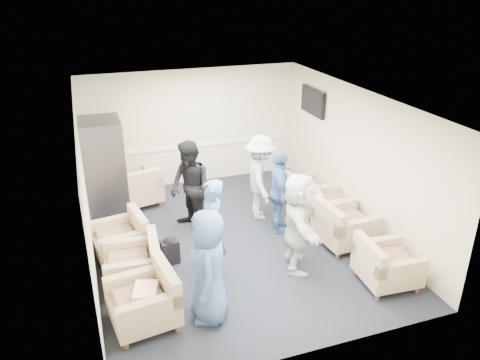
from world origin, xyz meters
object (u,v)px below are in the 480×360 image
object	(u,v)px
armchair_corner	(137,189)
person_front_left	(209,267)
person_back_left	(190,188)
armchair_right_near	(384,266)
vending_machine	(105,168)
armchair_right_far	(305,193)
person_mid_right	(279,192)
armchair_right_midfar	(326,206)
armchair_left_near	(147,302)
person_back_right	(260,178)
armchair_right_midnear	(342,227)
armchair_left_mid	(136,265)
person_mid_left	(212,231)
armchair_left_far	(123,239)
person_front_right	(298,223)

from	to	relation	value
armchair_corner	person_front_left	xyz separation A→B (m)	(0.48, -4.04, 0.48)
person_back_left	armchair_right_near	bearing A→B (deg)	22.86
vending_machine	person_back_left	distance (m)	1.97
armchair_right_far	person_mid_right	world-z (taller)	person_mid_right
armchair_right_midfar	armchair_left_near	bearing A→B (deg)	123.69
vending_machine	person_back_right	world-z (taller)	vending_machine
armchair_right_midnear	person_front_left	bearing A→B (deg)	108.42
person_mid_right	armchair_left_mid	bearing A→B (deg)	120.05
person_back_left	person_mid_left	bearing A→B (deg)	-21.05
person_mid_right	person_back_right	bearing A→B (deg)	24.83
vending_machine	person_mid_right	world-z (taller)	vending_machine
armchair_right_midfar	person_back_right	bearing A→B (deg)	72.05
armchair_left_near	armchair_left_mid	bearing A→B (deg)	173.67
armchair_corner	armchair_left_far	bearing A→B (deg)	63.68
armchair_corner	person_front_right	bearing A→B (deg)	111.96
armchair_right_midnear	person_mid_left	xyz separation A→B (m)	(-2.51, -0.20, 0.49)
armchair_left_mid	armchair_left_far	world-z (taller)	armchair_left_mid
armchair_left_mid	armchair_right_midfar	bearing A→B (deg)	107.10
armchair_right_midfar	armchair_right_far	bearing A→B (deg)	16.86
armchair_right_midnear	armchair_right_far	xyz separation A→B (m)	(0.07, 1.65, -0.05)
armchair_right_midfar	armchair_corner	bearing A→B (deg)	68.27
armchair_right_far	person_front_right	xyz separation A→B (m)	(-1.18, -2.05, 0.55)
armchair_right_midnear	armchair_right_far	distance (m)	1.65
person_front_right	armchair_corner	bearing A→B (deg)	50.56
person_back_right	person_mid_right	size ratio (longest dim) A/B	1.06
armchair_right_far	armchair_corner	size ratio (longest dim) A/B	0.78
armchair_right_midnear	person_front_right	world-z (taller)	person_front_right
armchair_right_midnear	person_front_right	distance (m)	1.28
person_front_right	armchair_left_near	bearing A→B (deg)	119.26
vending_machine	armchair_right_far	bearing A→B (deg)	-15.45
armchair_right_midnear	vending_machine	world-z (taller)	vending_machine
armchair_left_mid	armchair_right_far	xyz separation A→B (m)	(3.78, 1.64, -0.03)
person_mid_right	person_front_right	bearing A→B (deg)	-176.46
armchair_corner	person_mid_left	distance (m)	3.22
person_mid_right	person_front_left	bearing A→B (deg)	149.35
armchair_right_midnear	person_mid_right	world-z (taller)	person_mid_right
armchair_left_far	armchair_right_far	bearing A→B (deg)	91.67
armchair_right_far	person_front_left	distance (m)	4.06
armchair_left_far	armchair_right_far	distance (m)	3.96
armchair_right_far	person_mid_left	size ratio (longest dim) A/B	0.50
armchair_left_far	person_back_left	size ratio (longest dim) A/B	0.54
person_back_left	person_front_right	world-z (taller)	person_back_left
armchair_left_far	armchair_right_far	xyz separation A→B (m)	(3.89, 0.75, -0.02)
armchair_corner	person_back_left	world-z (taller)	person_back_left
armchair_right_midfar	armchair_corner	distance (m)	4.01
armchair_right_far	person_front_right	size ratio (longest dim) A/B	0.50
person_front_left	person_mid_left	size ratio (longest dim) A/B	1.00
armchair_right_far	person_back_left	world-z (taller)	person_back_left
armchair_corner	person_front_right	world-z (taller)	person_front_right
armchair_right_far	person_back_right	world-z (taller)	person_back_right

